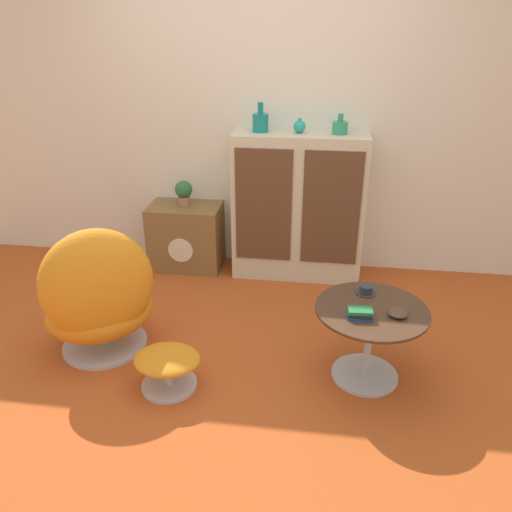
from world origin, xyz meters
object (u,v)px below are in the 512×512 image
sideboard (298,207)px  tv_console (186,236)px  egg_chair (99,299)px  teacup (366,290)px  bowl (398,313)px  potted_plant (184,192)px  book_stack (360,314)px  coffee_table (369,331)px  vase_inner_left (299,126)px  vase_leftmost (260,122)px  vase_inner_right (340,127)px  ottoman (168,364)px

sideboard → tv_console: 1.02m
egg_chair → teacup: 1.68m
sideboard → bowl: sideboard is taller
potted_plant → book_stack: (1.40, -1.46, -0.18)m
egg_chair → bowl: size_ratio=8.19×
coffee_table → book_stack: bearing=-125.6°
tv_console → bowl: (1.62, -1.41, 0.22)m
coffee_table → teacup: size_ratio=5.17×
tv_console → potted_plant: (0.00, 0.00, 0.41)m
bowl → teacup: bearing=124.7°
bowl → coffee_table: bearing=157.1°
coffee_table → vase_inner_left: bearing=111.4°
tv_console → vase_inner_left: 1.36m
sideboard → teacup: bearing=-67.4°
tv_console → bowl: bearing=-40.9°
coffee_table → egg_chair: bearing=178.9°
vase_leftmost → book_stack: (0.75, -1.46, -0.77)m
egg_chair → book_stack: egg_chair is taller
sideboard → vase_inner_right: (0.29, 0.00, 0.66)m
egg_chair → ottoman: bearing=-29.2°
sideboard → book_stack: sideboard is taller
book_stack → coffee_table: bearing=54.4°
vase_leftmost → teacup: (0.80, -1.17, -0.78)m
sideboard → coffee_table: 1.47m
tv_console → ottoman: 1.64m
sideboard → teacup: (0.49, -1.17, -0.10)m
coffee_table → vase_inner_right: vase_inner_right is taller
coffee_table → vase_inner_right: 1.66m
tv_console → vase_leftmost: 1.20m
potted_plant → bowl: 2.15m
coffee_table → vase_inner_left: (-0.53, 1.35, 0.93)m
teacup → vase_inner_right: bearing=99.4°
vase_leftmost → egg_chair: bearing=-123.1°
coffee_table → vase_inner_right: bearing=99.3°
teacup → bowl: teacup is taller
sideboard → coffee_table: sideboard is taller
vase_inner_right → bowl: bearing=-75.8°
sideboard → egg_chair: bearing=-131.8°
book_stack → bowl: book_stack is taller
tv_console → egg_chair: (-0.21, -1.31, 0.11)m
bowl → potted_plant: bearing=139.0°
potted_plant → book_stack: bearing=-46.1°
vase_inner_right → teacup: 1.41m
egg_chair → vase_inner_right: bearing=41.9°
tv_console → book_stack: bearing=-46.0°
tv_console → vase_leftmost: bearing=0.4°
tv_console → bowl: size_ratio=5.49×
sideboard → teacup: size_ratio=9.49×
teacup → bowl: bearing=-55.3°
potted_plant → teacup: potted_plant is taller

